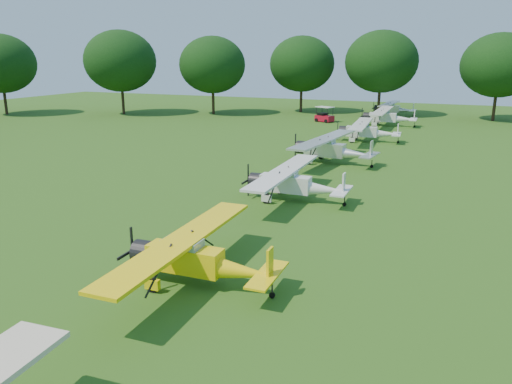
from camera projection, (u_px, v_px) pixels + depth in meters
ground at (248, 231)px, 27.05m from camera, size 160.00×160.00×0.00m
tree_belt at (317, 81)px, 23.74m from camera, size 137.36×130.27×14.52m
aircraft_2 at (196, 257)px, 20.49m from camera, size 6.78×10.78×2.13m
aircraft_3 at (293, 182)px, 32.39m from camera, size 6.94×11.01×2.18m
aircraft_4 at (331, 148)px, 43.49m from camera, size 7.55×11.99×2.35m
aircraft_5 at (366, 130)px, 54.39m from camera, size 6.92×11.02×2.17m
aircraft_6 at (387, 116)px, 66.26m from camera, size 7.27×11.55×2.28m
aircraft_7 at (393, 108)px, 77.62m from camera, size 6.55×10.43×2.05m
golf_cart at (324, 117)px, 70.45m from camera, size 2.86×2.36×2.13m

